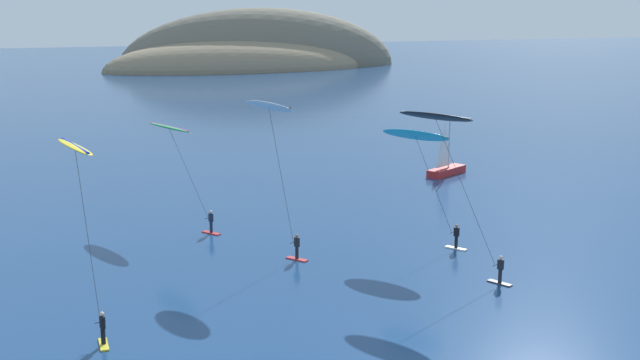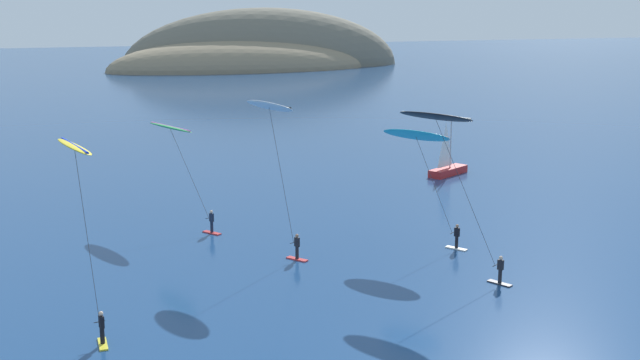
% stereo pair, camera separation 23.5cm
% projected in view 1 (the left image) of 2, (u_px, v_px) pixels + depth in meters
% --- Properties ---
extents(headland_island, '(77.29, 31.66, 30.09)m').
position_uv_depth(headland_island, '(254.00, 68.00, 204.31)').
color(headland_island, '#6B6656').
rests_on(headland_island, ground).
extents(sailboat_near, '(5.65, 3.75, 5.70)m').
position_uv_depth(sailboat_near, '(448.00, 168.00, 76.86)').
color(sailboat_near, '#B22323').
rests_on(sailboat_near, ground).
extents(kitesurfer_cyan, '(4.43, 5.93, 7.89)m').
position_uv_depth(kitesurfer_cyan, '(419.00, 143.00, 53.83)').
color(kitesurfer_cyan, silver).
rests_on(kitesurfer_cyan, ground).
extents(kitesurfer_green, '(4.04, 8.82, 7.25)m').
position_uv_depth(kitesurfer_green, '(173.00, 136.00, 59.45)').
color(kitesurfer_green, red).
rests_on(kitesurfer_green, ground).
extents(kitesurfer_black, '(4.69, 7.46, 9.79)m').
position_uv_depth(kitesurfer_black, '(441.00, 130.00, 47.82)').
color(kitesurfer_black, '#2D2D33').
rests_on(kitesurfer_black, ground).
extents(kitesurfer_white, '(3.03, 5.62, 10.07)m').
position_uv_depth(kitesurfer_white, '(271.00, 119.00, 51.22)').
color(kitesurfer_white, red).
rests_on(kitesurfer_white, ground).
extents(kitesurfer_yellow, '(2.07, 6.28, 9.49)m').
position_uv_depth(kitesurfer_yellow, '(78.00, 166.00, 38.93)').
color(kitesurfer_yellow, yellow).
rests_on(kitesurfer_yellow, ground).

